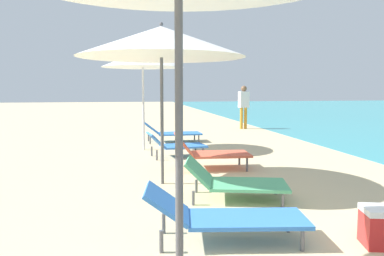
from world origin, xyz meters
TOP-DOWN VIEW (x-y plane):
  - lounger_nearest_shoreside at (-0.03, 1.44)m, footprint 1.62×0.77m
  - umbrella_second at (-0.41, 3.79)m, footprint 2.55×2.55m
  - lounger_second_shoreside at (0.55, 4.74)m, footprint 1.42×0.77m
  - lounger_second_inland at (0.45, 2.79)m, footprint 1.48×1.00m
  - umbrella_farthest at (-0.55, 7.16)m, footprint 1.97×1.97m
  - lounger_farthest_shoreside at (0.25, 8.37)m, footprint 1.61×0.73m
  - lounger_farthest_inland at (0.08, 6.06)m, footprint 1.32×0.79m
  - person_walking_near at (3.28, 11.36)m, footprint 0.39×0.28m

SIDE VIEW (x-z plane):
  - lounger_second_inland at x=0.45m, z-range -0.02..0.52m
  - lounger_nearest_shoreside at x=-0.03m, z-range -0.01..0.54m
  - lounger_farthest_inland at x=0.08m, z-range 0.00..0.55m
  - lounger_farthest_shoreside at x=0.25m, z-range -0.01..0.57m
  - lounger_second_shoreside at x=0.55m, z-range -0.01..0.66m
  - person_walking_near at x=3.28m, z-range 0.16..1.75m
  - umbrella_second at x=-0.41m, z-range 0.94..3.42m
  - umbrella_farthest at x=-0.55m, z-range 0.96..3.41m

